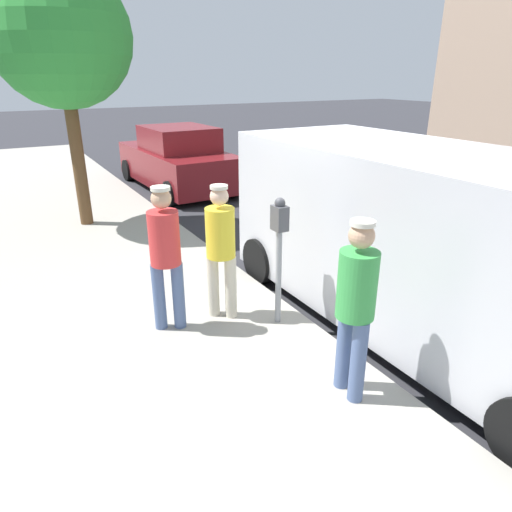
{
  "coord_description": "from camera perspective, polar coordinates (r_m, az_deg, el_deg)",
  "views": [
    {
      "loc": [
        3.96,
        4.82,
        2.92
      ],
      "look_at": [
        1.65,
        0.78,
        1.05
      ],
      "focal_mm": 32.01,
      "sensor_mm": 36.0,
      "label": 1
    }
  ],
  "objects": [
    {
      "name": "street_tree",
      "position": [
        9.32,
        -23.24,
        23.82
      ],
      "size": [
        2.44,
        2.44,
        4.59
      ],
      "color": "brown",
      "rests_on": "sidewalk_slab"
    },
    {
      "name": "pedestrian_in_green",
      "position": [
        4.02,
        12.36,
        -5.43
      ],
      "size": [
        0.34,
        0.36,
        1.67
      ],
      "color": "#4C608C",
      "rests_on": "sidewalk_slab"
    },
    {
      "name": "parking_meter_near",
      "position": [
        5.12,
        2.92,
        1.98
      ],
      "size": [
        0.14,
        0.18,
        1.52
      ],
      "color": "gray",
      "rests_on": "sidewalk_slab"
    },
    {
      "name": "parked_van",
      "position": [
        5.6,
        19.88,
        2.14
      ],
      "size": [
        2.14,
        5.21,
        2.15
      ],
      "color": "#BCBCC1",
      "rests_on": "ground"
    },
    {
      "name": "sidewalk_slab",
      "position": [
        5.62,
        -21.13,
        -10.2
      ],
      "size": [
        5.0,
        32.0,
        0.15
      ],
      "primitive_type": "cube",
      "color": "#9E998E",
      "rests_on": "ground"
    },
    {
      "name": "parked_sedan_behind",
      "position": [
        12.68,
        -9.79,
        11.67
      ],
      "size": [
        2.07,
        4.46,
        1.65
      ],
      "color": "maroon",
      "rests_on": "ground"
    },
    {
      "name": "pedestrian_in_red",
      "position": [
        5.11,
        -11.28,
        0.65
      ],
      "size": [
        0.34,
        0.34,
        1.67
      ],
      "color": "#4C608C",
      "rests_on": "sidewalk_slab"
    },
    {
      "name": "ground_plane",
      "position": [
        6.89,
        8.74,
        -3.49
      ],
      "size": [
        80.0,
        80.0,
        0.0
      ],
      "primitive_type": "plane",
      "color": "#2D2D33"
    },
    {
      "name": "pedestrian_in_yellow",
      "position": [
        5.3,
        -4.44,
        1.42
      ],
      "size": [
        0.34,
        0.34,
        1.62
      ],
      "color": "beige",
      "rests_on": "sidewalk_slab"
    }
  ]
}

